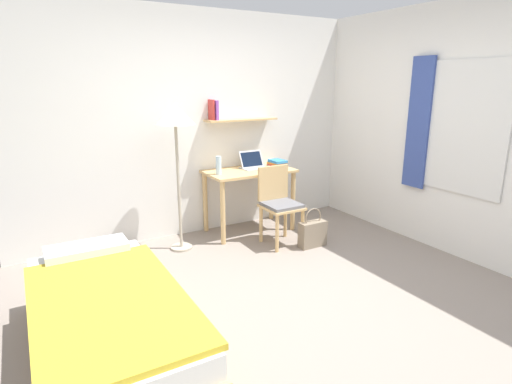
% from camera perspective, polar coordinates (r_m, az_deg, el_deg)
% --- Properties ---
extents(ground_plane, '(5.28, 5.28, 0.00)m').
position_cam_1_polar(ground_plane, '(3.65, 5.73, -14.63)').
color(ground_plane, gray).
extents(wall_back, '(4.40, 0.27, 2.60)m').
position_cam_1_polar(wall_back, '(4.98, -7.67, 9.15)').
color(wall_back, white).
rests_on(wall_back, ground_plane).
extents(wall_right, '(0.10, 4.40, 2.60)m').
position_cam_1_polar(wall_right, '(4.69, 26.80, 7.37)').
color(wall_right, white).
rests_on(wall_right, ground_plane).
extents(bed, '(0.90, 1.90, 0.54)m').
position_cam_1_polar(bed, '(3.05, -19.72, -16.72)').
color(bed, tan).
rests_on(bed, ground_plane).
extents(desk, '(1.05, 0.59, 0.77)m').
position_cam_1_polar(desk, '(5.00, -0.94, 1.47)').
color(desk, tan).
rests_on(desk, ground_plane).
extents(desk_chair, '(0.41, 0.42, 0.88)m').
position_cam_1_polar(desk_chair, '(4.66, 3.19, -1.34)').
color(desk_chair, tan).
rests_on(desk_chair, ground_plane).
extents(standing_lamp, '(0.40, 0.40, 1.59)m').
position_cam_1_polar(standing_lamp, '(4.38, -11.09, 9.54)').
color(standing_lamp, '#B2A893').
rests_on(standing_lamp, ground_plane).
extents(laptop, '(0.31, 0.23, 0.21)m').
position_cam_1_polar(laptop, '(5.06, -0.45, 3.91)').
color(laptop, '#B7BABF').
rests_on(laptop, desk).
extents(water_bottle, '(0.06, 0.06, 0.21)m').
position_cam_1_polar(water_bottle, '(4.73, -5.19, 3.70)').
color(water_bottle, silver).
rests_on(water_bottle, desk).
extents(book_stack, '(0.20, 0.24, 0.09)m').
position_cam_1_polar(book_stack, '(5.13, 2.94, 3.93)').
color(book_stack, silver).
rests_on(book_stack, desk).
extents(handbag, '(0.32, 0.13, 0.45)m').
position_cam_1_polar(handbag, '(4.68, 7.82, -5.64)').
color(handbag, gray).
rests_on(handbag, ground_plane).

